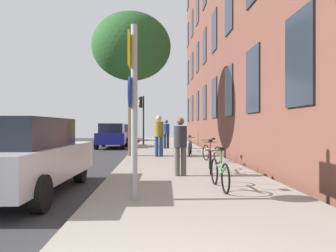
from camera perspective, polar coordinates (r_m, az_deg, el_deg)
name	(u,v)px	position (r m, az deg, el deg)	size (l,w,h in m)	color
ground_plane	(105,153)	(16.67, -11.75, -5.04)	(41.80, 41.80, 0.00)	#332D28
road_asphalt	(66,153)	(17.13, -18.72, -4.89)	(7.00, 38.00, 0.01)	#2D2D30
sidewalk	(170,152)	(16.48, 0.40, -4.89)	(4.20, 38.00, 0.12)	gray
building_facade	(219,10)	(17.40, 9.65, 20.68)	(0.56, 27.00, 15.18)	brown
sign_post	(133,99)	(5.55, -6.64, 5.01)	(0.15, 0.60, 3.18)	gray
traffic_light	(142,111)	(22.11, -4.92, 2.79)	(0.43, 0.24, 3.53)	black
tree_near	(132,48)	(14.15, -6.88, 14.45)	(3.53, 3.53, 6.41)	#4C3823
bicycle_0	(220,173)	(6.62, 9.69, -8.64)	(0.42, 1.56, 0.90)	black
bicycle_1	(210,159)	(8.99, 7.94, -6.20)	(0.46, 1.73, 0.95)	black
bicycle_2	(212,153)	(11.44, 8.22, -4.97)	(0.55, 1.62, 0.90)	black
bicycle_3	(190,148)	(13.72, 4.19, -4.12)	(0.48, 1.57, 0.92)	black
bicycle_4	(184,144)	(16.10, 2.96, -3.50)	(0.42, 1.70, 0.93)	black
bicycle_5	(176,142)	(18.47, 1.57, -2.98)	(0.42, 1.65, 0.98)	black
pedestrian_0	(180,142)	(8.16, 2.35, -3.11)	(0.47, 0.47, 1.57)	#4C4742
pedestrian_1	(159,133)	(13.30, -1.73, -1.34)	(0.56, 0.56, 1.81)	navy
pedestrian_2	(166,132)	(18.13, -0.33, -1.14)	(0.54, 0.54, 1.72)	#26262D
car_0	(23,156)	(7.02, -25.60, -5.06)	(1.99, 4.33, 1.62)	#B7B7BC
car_1	(112,135)	(20.33, -10.44, -1.76)	(1.95, 4.08, 1.62)	navy
car_2	(124,133)	(29.03, -8.22, -1.24)	(1.93, 4.05, 1.62)	red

